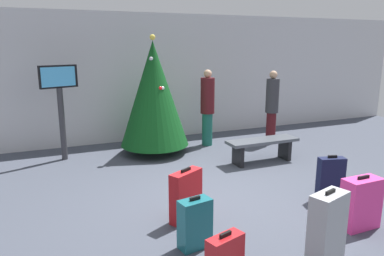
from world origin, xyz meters
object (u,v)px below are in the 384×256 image
flight_info_kiosk (60,97)px  waiting_bench (262,145)px  suitcase_3 (186,196)px  suitcase_5 (327,227)px  traveller_1 (207,106)px  suitcase_4 (195,224)px  suitcase_1 (361,203)px  suitcase_0 (330,179)px  traveller_0 (272,105)px  holiday_tree (154,94)px

flight_info_kiosk → waiting_bench: flight_info_kiosk is taller
waiting_bench → suitcase_3: (-2.37, -1.73, -0.01)m
suitcase_3 → suitcase_5: (1.08, -1.48, 0.04)m
traveller_1 → suitcase_4: 4.57m
suitcase_4 → suitcase_5: size_ratio=0.77×
waiting_bench → suitcase_1: bearing=-97.2°
flight_info_kiosk → suitcase_5: flight_info_kiosk is taller
waiting_bench → suitcase_1: size_ratio=2.09×
traveller_1 → suitcase_5: 4.93m
traveller_1 → suitcase_1: size_ratio=2.50×
suitcase_0 → suitcase_1: size_ratio=1.00×
suitcase_5 → flight_info_kiosk: bearing=115.8°
waiting_bench → traveller_1: (-0.48, 1.62, 0.59)m
traveller_1 → suitcase_3: bearing=-119.5°
traveller_0 → suitcase_3: 4.50m
suitcase_3 → suitcase_4: suitcase_3 is taller
waiting_bench → traveller_0: traveller_0 is taller
flight_info_kiosk → suitcase_5: size_ratio=2.35×
waiting_bench → suitcase_0: (-0.07, -1.97, -0.02)m
traveller_1 → suitcase_5: (-0.82, -4.83, -0.55)m
suitcase_0 → suitcase_3: 2.31m
waiting_bench → suitcase_5: 3.46m
traveller_1 → traveller_0: bearing=-16.4°
suitcase_5 → suitcase_0: bearing=45.5°
flight_info_kiosk → suitcase_1: flight_info_kiosk is taller
suitcase_1 → suitcase_3: bearing=151.8°
holiday_tree → waiting_bench: 2.53m
traveller_0 → suitcase_3: (-3.39, -2.91, -0.58)m
flight_info_kiosk → traveller_0: (4.73, -0.59, -0.39)m
flight_info_kiosk → suitcase_1: size_ratio=2.72×
suitcase_0 → suitcase_4: suitcase_0 is taller
suitcase_1 → holiday_tree: bearing=109.0°
flight_info_kiosk → waiting_bench: size_ratio=1.30×
holiday_tree → flight_info_kiosk: (-1.88, 0.31, 0.01)m
waiting_bench → holiday_tree: bearing=141.3°
suitcase_0 → holiday_tree: bearing=117.1°
waiting_bench → suitcase_1: suitcase_1 is taller
holiday_tree → suitcase_0: (1.75, -3.43, -0.98)m
waiting_bench → suitcase_3: suitcase_3 is taller
suitcase_4 → suitcase_1: bearing=-10.4°
holiday_tree → suitcase_5: (0.53, -4.67, -0.92)m
traveller_1 → suitcase_0: 3.66m
holiday_tree → flight_info_kiosk: 1.90m
suitcase_3 → suitcase_0: bearing=-6.0°
suitcase_4 → traveller_1: bearing=63.0°
traveller_1 → suitcase_0: traveller_1 is taller
flight_info_kiosk → traveller_1: 3.25m
suitcase_3 → traveller_1: bearing=60.5°
traveller_0 → suitcase_1: 4.26m
suitcase_0 → suitcase_5: 1.74m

